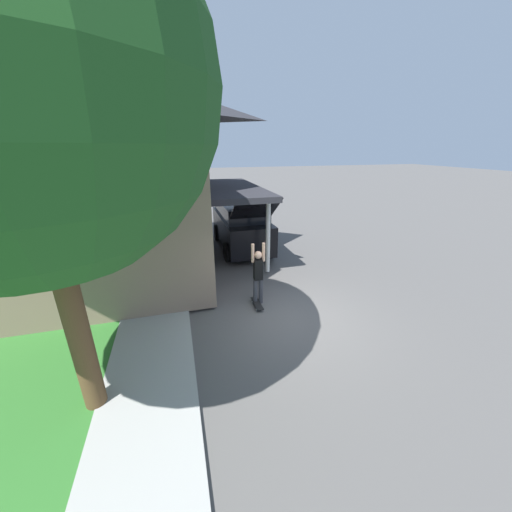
{
  "coord_description": "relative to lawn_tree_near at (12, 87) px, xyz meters",
  "views": [
    {
      "loc": [
        -2.75,
        -6.32,
        4.46
      ],
      "look_at": [
        -0.25,
        2.57,
        0.9
      ],
      "focal_mm": 20.0,
      "sensor_mm": 36.0,
      "label": 1
    }
  ],
  "objects": [
    {
      "name": "skateboarder",
      "position": [
        3.86,
        2.74,
        -4.14
      ],
      "size": [
        0.41,
        0.22,
        1.91
      ],
      "color": "#38383D",
      "rests_on": "ground_plane"
    },
    {
      "name": "sidewalk",
      "position": [
        0.9,
        7.77,
        -5.07
      ],
      "size": [
        1.8,
        80.0,
        0.1
      ],
      "color": "#9E9E99",
      "rests_on": "ground_plane"
    },
    {
      "name": "ground_plane",
      "position": [
        4.5,
        1.77,
        -5.12
      ],
      "size": [
        120.0,
        120.0,
        0.0
      ],
      "primitive_type": "plane",
      "color": "#54514F"
    },
    {
      "name": "suv_parked",
      "position": [
        4.51,
        7.84,
        -4.0
      ],
      "size": [
        2.05,
        5.51,
        2.81
      ],
      "color": "black",
      "rests_on": "ground_plane"
    },
    {
      "name": "lawn",
      "position": [
        -3.5,
        7.77,
        -5.08
      ],
      "size": [
        10.0,
        80.0,
        0.08
      ],
      "color": "#2D6B28",
      "rests_on": "ground_plane"
    },
    {
      "name": "house",
      "position": [
        -2.72,
        6.78,
        -1.16
      ],
      "size": [
        13.51,
        8.95,
        7.51
      ],
      "color": "#89705B",
      "rests_on": "lawn"
    },
    {
      "name": "skateboard",
      "position": [
        3.79,
        2.58,
        -5.04
      ],
      "size": [
        0.21,
        0.78,
        0.1
      ],
      "color": "black",
      "rests_on": "ground_plane"
    },
    {
      "name": "car_down_street",
      "position": [
        5.76,
        16.6,
        -4.42
      ],
      "size": [
        1.85,
        4.07,
        1.47
      ],
      "color": "navy",
      "rests_on": "ground_plane"
    },
    {
      "name": "lawn_tree_near",
      "position": [
        0.0,
        0.0,
        0.0
      ],
      "size": [
        5.03,
        5.03,
        7.57
      ],
      "color": "brown",
      "rests_on": "lawn"
    }
  ]
}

